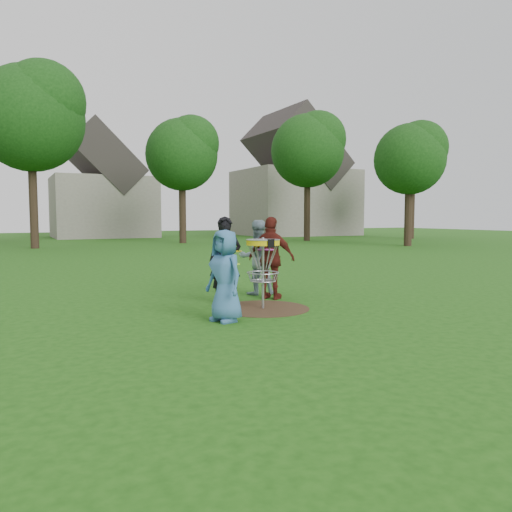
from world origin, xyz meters
name	(u,v)px	position (x,y,z in m)	size (l,w,h in m)	color
ground	(263,308)	(0.00, 0.00, 0.00)	(100.00, 100.00, 0.00)	#19470F
dirt_patch	(263,308)	(0.00, 0.00, 0.00)	(1.80, 1.80, 0.01)	#47331E
player_blue	(225,276)	(-1.12, -0.75, 0.78)	(0.76, 0.50, 1.56)	#356492
player_black	(225,261)	(-0.47, 0.76, 0.89)	(0.65, 0.43, 1.78)	black
player_grey	(257,257)	(0.68, 1.62, 0.85)	(0.83, 0.64, 1.70)	#7B919E
player_maroon	(271,258)	(0.67, 0.90, 0.89)	(1.04, 0.43, 1.78)	#521912
disc_on_grass	(232,310)	(-0.61, 0.08, 0.01)	(0.22, 0.22, 0.02)	white
disc_golf_basket	(263,256)	(0.00, 0.00, 1.02)	(0.66, 0.67, 1.38)	#9EA0A5
held_discs	(250,253)	(-0.03, 0.49, 1.05)	(1.68, 2.18, 0.15)	#9FE619
tree_row	(99,136)	(0.44, 20.67, 6.21)	(51.20, 17.42, 9.90)	#38281C
house_row	(129,187)	(4.78, 33.07, 4.14)	(44.50, 10.65, 11.62)	gray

